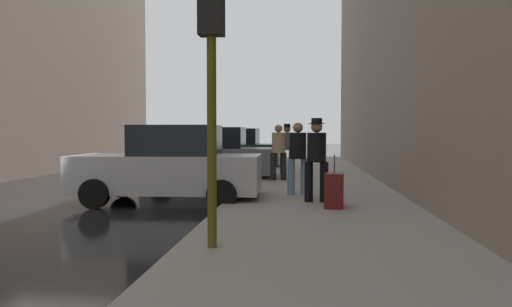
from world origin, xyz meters
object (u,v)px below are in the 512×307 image
object	(u,v)px
parked_dark_green_sedan	(233,150)
pedestrian_in_tan_coat	(278,149)
pedestrian_with_beanie	(287,146)
pedestrian_in_jeans	(298,154)
pedestrian_with_fedora	(317,156)
fire_hydrant	(265,167)
parked_gray_coupe	(210,156)
traffic_light	(212,43)
rolling_suitcase	(334,190)
parked_silver_sedan	(170,166)

from	to	relation	value
parked_dark_green_sedan	pedestrian_in_tan_coat	world-z (taller)	pedestrian_in_tan_coat
pedestrian_with_beanie	pedestrian_in_tan_coat	distance (m)	2.35
pedestrian_in_jeans	pedestrian_with_beanie	xyz separation A→B (m)	(-0.42, 5.84, 0.03)
pedestrian_with_fedora	pedestrian_in_jeans	size ratio (longest dim) A/B	1.04
fire_hydrant	pedestrian_with_beanie	xyz separation A→B (m)	(0.68, 1.42, 0.64)
parked_gray_coupe	parked_dark_green_sedan	world-z (taller)	same
parked_dark_green_sedan	fire_hydrant	bearing A→B (deg)	-71.27
parked_dark_green_sedan	pedestrian_in_jeans	bearing A→B (deg)	-73.36
parked_gray_coupe	pedestrian_with_fedora	bearing A→B (deg)	-59.61
traffic_light	parked_dark_green_sedan	bearing A→B (deg)	96.91
pedestrian_in_tan_coat	rolling_suitcase	bearing A→B (deg)	-76.21
parked_silver_sedan	pedestrian_in_tan_coat	distance (m)	4.79
fire_hydrant	pedestrian_in_jeans	bearing A→B (deg)	-75.93
parked_dark_green_sedan	pedestrian_with_fedora	distance (m)	11.50
parked_gray_coupe	traffic_light	bearing A→B (deg)	-79.45
pedestrian_in_jeans	pedestrian_with_beanie	world-z (taller)	pedestrian_with_beanie
parked_silver_sedan	pedestrian_in_tan_coat	world-z (taller)	pedestrian_in_tan_coat
parked_dark_green_sedan	rolling_suitcase	bearing A→B (deg)	-72.78
pedestrian_with_fedora	pedestrian_in_tan_coat	world-z (taller)	pedestrian_with_fedora
fire_hydrant	pedestrian_with_fedora	world-z (taller)	pedestrian_with_fedora
parked_dark_green_sedan	pedestrian_in_tan_coat	distance (m)	6.65
pedestrian_with_fedora	pedestrian_with_beanie	xyz separation A→B (m)	(-0.83, 7.10, 0.00)
traffic_light	rolling_suitcase	distance (m)	4.58
parked_silver_sedan	pedestrian_with_fedora	world-z (taller)	pedestrian_with_fedora
pedestrian_in_jeans	parked_gray_coupe	bearing A→B (deg)	123.59
pedestrian_with_fedora	pedestrian_in_tan_coat	bearing A→B (deg)	102.13
parked_silver_sedan	parked_dark_green_sedan	xyz separation A→B (m)	(-0.00, 10.44, 0.00)
pedestrian_with_beanie	parked_gray_coupe	bearing A→B (deg)	-149.71
parked_gray_coupe	fire_hydrant	world-z (taller)	parked_gray_coupe
pedestrian_in_jeans	pedestrian_with_beanie	distance (m)	5.85
parked_gray_coupe	pedestrian_in_jeans	size ratio (longest dim) A/B	2.46
pedestrian_with_beanie	rolling_suitcase	bearing A→B (deg)	-81.63
rolling_suitcase	pedestrian_in_jeans	bearing A→B (deg)	109.99
rolling_suitcase	pedestrian_with_fedora	bearing A→B (deg)	113.81
pedestrian_with_fedora	pedestrian_with_beanie	world-z (taller)	same
parked_dark_green_sedan	fire_hydrant	xyz separation A→B (m)	(1.80, -5.32, -0.35)
fire_hydrant	pedestrian_in_tan_coat	xyz separation A→B (m)	(0.49, -0.92, 0.61)
fire_hydrant	pedestrian_in_jeans	world-z (taller)	pedestrian_in_jeans
pedestrian_in_jeans	pedestrian_in_tan_coat	size ratio (longest dim) A/B	1.00
parked_gray_coupe	pedestrian_with_fedora	xyz separation A→B (m)	(3.31, -5.65, 0.29)
parked_silver_sedan	rolling_suitcase	world-z (taller)	parked_silver_sedan
parked_silver_sedan	parked_gray_coupe	world-z (taller)	same
fire_hydrant	pedestrian_in_jeans	size ratio (longest dim) A/B	0.41
pedestrian_with_beanie	parked_silver_sedan	bearing A→B (deg)	-110.82
parked_dark_green_sedan	parked_gray_coupe	bearing A→B (deg)	-90.00
rolling_suitcase	traffic_light	bearing A→B (deg)	-116.68
fire_hydrant	pedestrian_in_tan_coat	size ratio (longest dim) A/B	0.41
pedestrian_with_beanie	pedestrian_in_tan_coat	world-z (taller)	pedestrian_with_beanie
fire_hydrant	pedestrian_with_fedora	bearing A→B (deg)	-75.11
parked_gray_coupe	traffic_light	xyz separation A→B (m)	(1.85, -9.95, 1.91)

